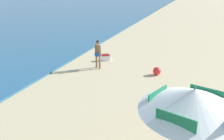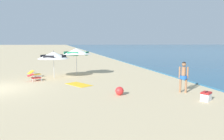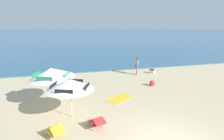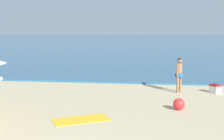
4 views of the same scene
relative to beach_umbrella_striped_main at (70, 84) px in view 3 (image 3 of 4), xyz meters
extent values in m
cube|color=#285B7F|center=(3.32, 408.81, -1.65)|extent=(800.00, 800.00, 0.10)
cylinder|color=silver|center=(0.00, 0.00, -0.72)|extent=(0.04, 0.04, 1.95)
cone|color=white|center=(0.00, 0.00, 0.00)|extent=(3.21, 3.21, 0.53)
cube|color=black|center=(0.31, 0.76, -0.11)|extent=(0.76, 0.34, 0.28)
cube|color=black|center=(-0.76, 0.31, -0.11)|extent=(0.34, 0.76, 0.28)
cube|color=black|center=(-0.31, -0.76, -0.11)|extent=(0.76, 0.34, 0.28)
cube|color=black|center=(0.76, -0.31, -0.11)|extent=(0.34, 0.76, 0.28)
sphere|color=black|center=(0.00, 0.00, 0.29)|extent=(0.06, 0.06, 0.06)
cylinder|color=silver|center=(-0.89, 1.74, -0.61)|extent=(0.04, 0.04, 2.17)
cone|color=white|center=(-0.89, 1.74, 0.20)|extent=(3.16, 3.14, 0.74)
cube|color=#1E724C|center=(-0.55, 2.55, 0.08)|extent=(0.82, 0.37, 0.30)
cube|color=#1E724C|center=(-1.70, 2.07, 0.08)|extent=(0.37, 0.82, 0.30)
cube|color=#1E724C|center=(-1.22, 0.92, 0.08)|extent=(0.82, 0.37, 0.30)
cube|color=#1E724C|center=(-0.07, 1.40, 0.08)|extent=(0.37, 0.82, 0.30)
sphere|color=#1E724C|center=(-0.89, 1.74, 0.51)|extent=(0.06, 0.06, 0.06)
cube|color=gold|center=(-0.83, -1.35, -1.50)|extent=(0.74, 0.77, 0.04)
cube|color=gold|center=(-0.64, -1.72, -1.30)|extent=(0.61, 0.56, 0.26)
cylinder|color=silver|center=(-1.19, -1.22, -1.61)|extent=(0.03, 0.03, 0.18)
cylinder|color=silver|center=(-0.75, -0.99, -1.61)|extent=(0.03, 0.03, 0.18)
cylinder|color=silver|center=(-0.91, -1.72, -1.61)|extent=(0.03, 0.03, 0.18)
cylinder|color=silver|center=(-0.48, -1.49, -1.61)|extent=(0.03, 0.03, 0.18)
cylinder|color=silver|center=(-1.08, -1.49, -1.38)|extent=(0.28, 0.49, 0.02)
cylinder|color=silver|center=(-0.59, -1.22, -1.38)|extent=(0.28, 0.49, 0.02)
cube|color=red|center=(0.97, -1.16, -1.50)|extent=(0.67, 0.73, 0.04)
cube|color=red|center=(1.08, -1.51, -1.28)|extent=(0.59, 0.54, 0.17)
cylinder|color=silver|center=(0.65, -0.96, -1.61)|extent=(0.03, 0.03, 0.18)
cylinder|color=silver|center=(1.12, -0.82, -1.61)|extent=(0.03, 0.03, 0.18)
cylinder|color=silver|center=(0.82, -1.51, -1.61)|extent=(0.03, 0.03, 0.18)
cylinder|color=silver|center=(1.29, -1.36, -1.61)|extent=(0.03, 0.03, 0.18)
cylinder|color=silver|center=(0.71, -1.25, -1.38)|extent=(0.18, 0.52, 0.02)
cylinder|color=silver|center=(1.24, -1.08, -1.38)|extent=(0.18, 0.52, 0.02)
cylinder|color=#8C6042|center=(6.52, 6.84, -1.30)|extent=(0.12, 0.12, 0.79)
cylinder|color=#8C6042|center=(6.38, 6.60, -1.30)|extent=(0.12, 0.12, 0.79)
cylinder|color=#1E51A3|center=(6.45, 6.72, -0.88)|extent=(0.40, 0.40, 0.17)
cylinder|color=#8C6042|center=(6.45, 6.72, -0.62)|extent=(0.22, 0.22, 0.56)
cylinder|color=#8C6042|center=(6.54, 6.89, -0.64)|extent=(0.09, 0.09, 0.59)
cylinder|color=#8C6042|center=(6.35, 6.55, -0.64)|extent=(0.09, 0.09, 0.59)
sphere|color=#8C6042|center=(6.45, 6.72, -0.20)|extent=(0.21, 0.21, 0.21)
sphere|color=black|center=(6.45, 6.72, -0.17)|extent=(0.20, 0.20, 0.20)
cube|color=white|center=(8.11, 6.84, -1.54)|extent=(0.55, 0.59, 0.32)
cube|color=red|center=(8.11, 6.84, -1.34)|extent=(0.56, 0.61, 0.08)
cylinder|color=black|center=(8.11, 6.84, -1.28)|extent=(0.21, 0.29, 0.02)
sphere|color=red|center=(6.21, 3.33, -1.48)|extent=(0.42, 0.42, 0.42)
cube|color=gold|center=(3.05, 1.57, -1.69)|extent=(2.01, 1.70, 0.01)
camera|label=1|loc=(-6.12, 2.02, 2.51)|focal=38.93mm
camera|label=2|loc=(16.01, 0.59, 0.86)|focal=33.54mm
camera|label=3|loc=(-0.34, -8.35, 2.62)|focal=28.77mm
camera|label=4|loc=(5.38, -7.64, 1.02)|focal=48.93mm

